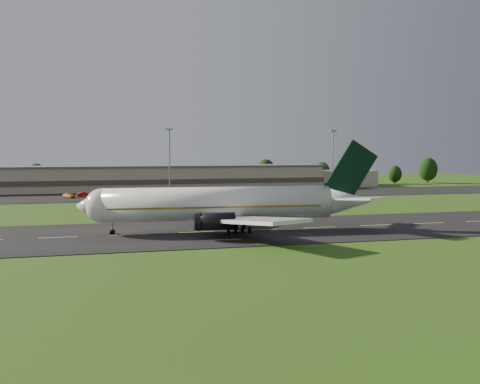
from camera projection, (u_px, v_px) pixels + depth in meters
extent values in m
plane|color=#254C13|center=(197.00, 233.00, 89.06)|extent=(360.00, 360.00, 0.00)
cube|color=black|center=(197.00, 232.00, 89.06)|extent=(220.00, 30.00, 0.10)
cube|color=black|center=(156.00, 196.00, 158.64)|extent=(260.00, 30.00, 0.10)
cylinder|color=white|center=(219.00, 203.00, 89.61)|extent=(38.30, 8.21, 5.60)
sphere|color=white|center=(102.00, 206.00, 86.24)|extent=(5.60, 5.60, 5.60)
cone|color=white|center=(90.00, 206.00, 85.89)|extent=(4.36, 5.64, 5.38)
cone|color=white|center=(346.00, 201.00, 93.60)|extent=(9.36, 6.10, 5.49)
cube|color=#89601D|center=(216.00, 206.00, 89.55)|extent=(35.31, 8.04, 0.28)
cube|color=black|center=(98.00, 202.00, 86.09)|extent=(2.20, 3.13, 0.65)
cube|color=white|center=(252.00, 220.00, 79.56)|extent=(13.08, 20.23, 2.20)
cube|color=white|center=(229.00, 205.00, 101.14)|extent=(15.08, 20.04, 2.20)
cube|color=white|center=(357.00, 199.00, 88.62)|extent=(7.12, 9.39, 0.91)
cube|color=white|center=(336.00, 194.00, 98.43)|extent=(7.89, 9.33, 0.91)
cube|color=black|center=(338.00, 191.00, 93.19)|extent=(5.03, 0.89, 3.00)
cube|color=black|center=(352.00, 170.00, 93.34)|extent=(9.44, 1.10, 10.55)
cylinder|color=black|center=(216.00, 221.00, 81.65)|extent=(5.77, 3.08, 2.70)
cylinder|color=black|center=(205.00, 210.00, 97.34)|extent=(5.77, 3.08, 2.70)
cube|color=#C9B399|center=(150.00, 178.00, 181.51)|extent=(120.00, 15.00, 8.00)
cube|color=#4C4438|center=(150.00, 181.00, 181.58)|extent=(121.00, 15.40, 1.60)
cube|color=#595B60|center=(149.00, 166.00, 181.18)|extent=(122.00, 16.00, 0.50)
cube|color=#C9B399|center=(337.00, 178.00, 200.64)|extent=(28.00, 11.00, 6.00)
cylinder|color=gray|center=(170.00, 162.00, 166.80)|extent=(0.44, 0.44, 20.00)
cube|color=gray|center=(169.00, 129.00, 165.99)|extent=(2.40, 1.20, 0.50)
cylinder|color=gray|center=(333.00, 161.00, 180.25)|extent=(0.44, 0.44, 20.00)
cube|color=gray|center=(333.00, 131.00, 179.44)|extent=(2.40, 1.20, 0.50)
cylinder|color=black|center=(37.00, 186.00, 183.51)|extent=(0.56, 0.56, 2.84)
ellipsoid|color=black|center=(37.00, 176.00, 183.23)|extent=(6.62, 6.62, 8.28)
cylinder|color=black|center=(266.00, 182.00, 202.52)|extent=(0.56, 0.56, 3.20)
ellipsoid|color=black|center=(266.00, 171.00, 202.21)|extent=(7.47, 7.47, 9.33)
cylinder|color=black|center=(322.00, 182.00, 206.85)|extent=(0.56, 0.56, 2.81)
ellipsoid|color=black|center=(322.00, 173.00, 206.58)|extent=(6.57, 6.57, 8.21)
cylinder|color=black|center=(358.00, 180.00, 213.14)|extent=(0.56, 0.56, 2.90)
ellipsoid|color=black|center=(358.00, 172.00, 212.85)|extent=(6.77, 6.77, 8.46)
cylinder|color=black|center=(395.00, 181.00, 214.67)|extent=(0.56, 0.56, 2.32)
ellipsoid|color=black|center=(395.00, 174.00, 214.44)|extent=(5.41, 5.41, 6.76)
cylinder|color=black|center=(428.00, 179.00, 220.51)|extent=(0.56, 0.56, 3.29)
ellipsoid|color=black|center=(428.00, 169.00, 220.19)|extent=(7.67, 7.67, 9.58)
imported|color=orange|center=(69.00, 195.00, 151.35)|extent=(3.94, 4.47, 1.46)
imported|color=#A60B0B|center=(84.00, 195.00, 154.60)|extent=(4.44, 2.05, 1.41)
imported|color=silver|center=(264.00, 193.00, 160.61)|extent=(4.38, 5.30, 1.34)
imported|color=yellow|center=(251.00, 191.00, 168.68)|extent=(4.60, 3.16, 1.24)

